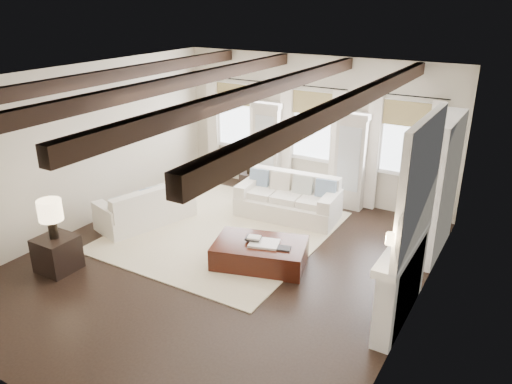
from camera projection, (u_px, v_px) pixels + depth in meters
The scene contains 16 objects.
ground at pixel (221, 263), 8.78m from camera, with size 7.50×7.50×0.00m, color black.
room_shell at pixel (284, 153), 8.44m from camera, with size 6.54×7.54×3.22m.
area_rug at pixel (224, 231), 9.94m from camera, with size 3.78×4.20×0.02m, color beige.
sofa_back at pixel (289, 200), 10.50m from camera, with size 2.17×1.11×0.90m.
sofa_left at pixel (147, 208), 10.17m from camera, with size 1.39×2.10×0.83m.
ottoman at pixel (260, 253), 8.67m from camera, with size 1.57×0.98×0.41m, color black.
tray at pixel (264, 243), 8.53m from camera, with size 0.50×0.38×0.04m, color white.
book_lower at pixel (253, 238), 8.63m from camera, with size 0.26×0.20×0.04m, color #262628.
book_upper at pixel (254, 237), 8.57m from camera, with size 0.22×0.17×0.03m, color beige.
book_loose at pixel (283, 248), 8.37m from camera, with size 0.24×0.18×0.03m, color #262628.
side_table_front at pixel (57, 254), 8.46m from camera, with size 0.60×0.60×0.60m, color black.
lamp_front at pixel (50, 213), 8.18m from camera, with size 0.40×0.40×0.68m.
side_table_back at pixel (249, 184), 11.65m from camera, with size 0.36×0.36×0.54m, color black.
lamp_back at pixel (249, 158), 11.41m from camera, with size 0.32×0.32×0.55m.
candlestick_near at pixel (379, 301), 7.08m from camera, with size 0.17×0.17×0.84m.
candlestick_far at pixel (392, 280), 7.57m from camera, with size 0.18×0.18×0.88m.
Camera 1 is at (4.44, -6.32, 4.40)m, focal length 35.00 mm.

